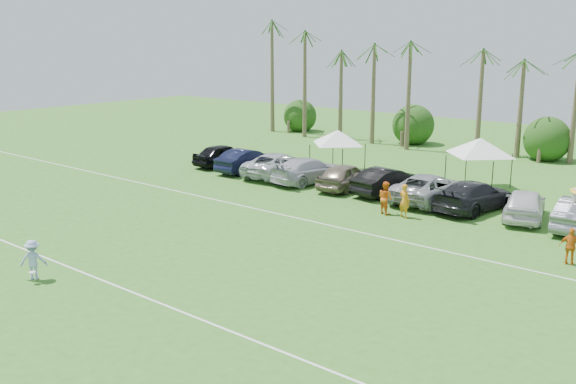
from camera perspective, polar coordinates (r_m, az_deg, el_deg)
The scene contains 27 objects.
ground at distance 26.71m, azimuth -21.05°, elevation -8.03°, with size 120.00×120.00×0.00m, color #346C20.
field_lines at distance 31.07m, azimuth -8.17°, elevation -4.20°, with size 80.00×12.10×0.01m.
palm_tree_0 at distance 66.49m, azimuth -1.99°, elevation 11.90°, with size 2.40×2.40×8.90m.
palm_tree_1 at distance 63.27m, azimuth 1.48°, elevation 12.61°, with size 2.40×2.40×9.90m.
palm_tree_2 at distance 60.30m, azimuth 5.33°, elevation 13.33°, with size 2.40×2.40×10.90m.
palm_tree_3 at distance 58.14m, azimuth 8.70°, elevation 14.07°, with size 2.40×2.40×11.90m.
palm_tree_4 at distance 56.21m, azimuth 12.17°, elevation 11.31°, with size 2.40×2.40×8.90m.
palm_tree_5 at distance 54.44m, azimuth 16.02°, elevation 11.95°, with size 2.40×2.40×9.90m.
palm_tree_6 at distance 52.94m, azimuth 20.13°, elevation 12.56°, with size 2.40×2.40×10.90m.
bush_tree_0 at distance 65.73m, azimuth 0.61°, elevation 6.92°, with size 4.00×4.00×4.00m.
bush_tree_1 at distance 58.50m, azimuth 10.61°, elevation 5.87°, with size 4.00×4.00×4.00m.
bush_tree_2 at distance 53.79m, azimuth 21.86°, elevation 4.46°, with size 4.00×4.00×4.00m.
sideline_player_a at distance 34.82m, azimuth 10.31°, elevation -0.77°, with size 0.67×0.44×1.84m, color orange.
sideline_player_b at distance 35.38m, azimuth 8.66°, elevation -0.51°, with size 0.88×0.68×1.80m, color orange.
sideline_player_c at distance 29.77m, azimuth 23.85°, elevation -4.45°, with size 0.94×0.39×1.60m, color orange.
canopy_tent_left at distance 45.77m, azimuth 4.46°, elevation 5.52°, with size 4.37×4.37×3.54m.
canopy_tent_right at distance 42.17m, azimuth 16.77°, elevation 4.62°, with size 4.72×4.72×3.82m.
frisbee_player at distance 27.55m, azimuth -21.71°, elevation -5.62°, with size 1.18×1.17×1.64m.
parked_car_0 at distance 48.40m, azimuth -5.75°, elevation 3.30°, with size 1.97×4.90×1.67m, color black.
parked_car_1 at distance 46.12m, azimuth -3.68°, elevation 2.83°, with size 1.77×5.07×1.67m, color black.
parked_car_2 at distance 44.42m, azimuth -0.82°, elevation 2.44°, with size 2.77×6.01×1.67m, color #B8BCC0.
parked_car_3 at distance 42.55m, azimuth 1.96°, elevation 1.93°, with size 2.34×5.75×1.67m, color #B9B8C0.
parked_car_4 at distance 40.93m, azimuth 5.11°, elevation 1.42°, with size 1.97×4.90×1.67m, color #776955.
parked_car_5 at distance 39.80m, azimuth 8.82°, elevation 0.96°, with size 1.77×5.07×1.67m, color black.
parked_car_6 at distance 38.44m, azimuth 12.42°, elevation 0.35°, with size 2.77×6.01×1.67m, color #999B9E.
parked_car_7 at distance 37.17m, azimuth 16.21°, elevation -0.32°, with size 2.34×5.75×1.67m, color black.
parked_car_8 at distance 36.16m, azimuth 20.29°, elevation -1.01°, with size 1.97×4.90×1.67m, color silver.
Camera 1 is at (22.05, -11.77, 9.42)m, focal length 40.00 mm.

